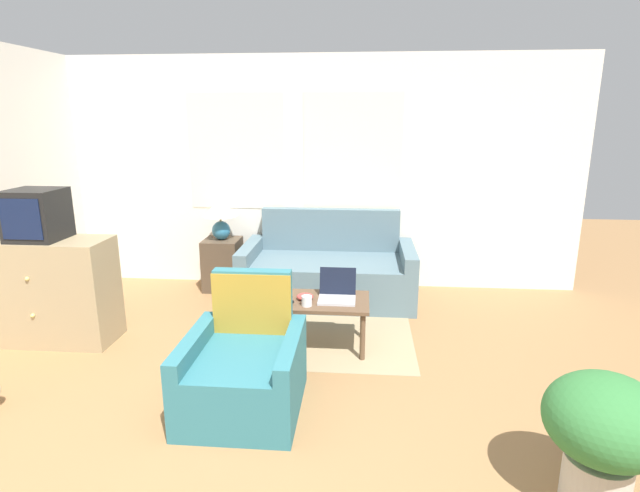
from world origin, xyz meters
TOP-DOWN VIEW (x-y plane):
  - wall_back at (-0.00, 3.71)m, footprint 6.27×0.06m
  - rug at (0.28, 2.57)m, footprint 1.80×2.08m
  - couch at (0.35, 3.23)m, footprint 1.83×0.94m
  - armchair at (-0.07, 1.06)m, footprint 0.76×0.84m
  - tv_dresser at (-2.02, 1.93)m, footprint 1.13×0.48m
  - television at (-2.02, 1.93)m, footprint 0.41×0.41m
  - side_table at (-0.88, 3.41)m, footprint 0.40×0.40m
  - table_lamp at (-0.88, 3.41)m, footprint 0.38×0.38m
  - coffee_table at (0.28, 1.99)m, footprint 1.00×0.52m
  - laptop at (0.50, 2.02)m, footprint 0.31×0.30m
  - cup_navy at (0.04, 2.02)m, footprint 0.08×0.08m
  - cup_yellow at (0.27, 1.84)m, footprint 0.09×0.09m
  - snack_bowl at (0.23, 1.99)m, footprint 0.14×0.14m
  - tv_remote at (0.09, 1.85)m, footprint 0.12×0.15m
  - potted_plant at (1.92, 0.32)m, footprint 0.59×0.59m

SIDE VIEW (x-z plane):
  - rug at x=0.28m, z-range 0.00..0.01m
  - armchair at x=-0.07m, z-range -0.18..0.69m
  - couch at x=0.35m, z-range -0.18..0.74m
  - side_table at x=-0.88m, z-range 0.00..0.59m
  - coffee_table at x=0.28m, z-range 0.17..0.60m
  - potted_plant at x=1.92m, z-range 0.08..0.78m
  - tv_remote at x=0.09m, z-range 0.43..0.45m
  - snack_bowl at x=0.23m, z-range 0.43..0.48m
  - tv_dresser at x=-2.02m, z-range 0.00..0.92m
  - cup_yellow at x=0.27m, z-range 0.43..0.52m
  - cup_navy at x=0.04m, z-range 0.43..0.52m
  - laptop at x=0.50m, z-range 0.36..0.61m
  - table_lamp at x=-0.88m, z-range 0.66..1.12m
  - television at x=-2.02m, z-range 0.92..1.35m
  - wall_back at x=0.00m, z-range 0.01..2.61m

